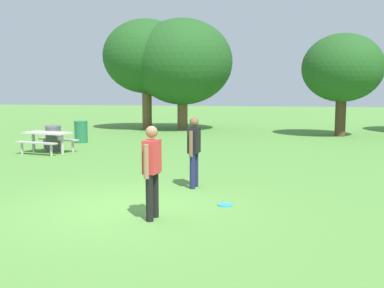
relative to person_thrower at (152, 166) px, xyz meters
name	(u,v)px	position (x,y,z in m)	size (l,w,h in m)	color
ground_plane	(126,208)	(-0.73, 0.59, -0.94)	(120.00, 120.00, 0.00)	#568E3D
person_thrower	(152,166)	(0.00, 0.00, 0.00)	(0.24, 0.61, 1.64)	black
person_catcher	(194,148)	(0.18, 2.64, 0.00)	(0.24, 0.61, 1.64)	#1E234C
frisbee	(225,205)	(1.11, 1.19, -0.93)	(0.29, 0.29, 0.03)	#2D9EDB
picnic_table_near	(47,138)	(-6.23, 7.12, -0.38)	(1.94, 1.72, 0.77)	beige
trash_can_beside_table	(53,138)	(-6.34, 7.71, -0.46)	(0.59, 0.59, 0.96)	#515156
trash_can_further_along	(81,132)	(-6.56, 10.42, -0.46)	(0.59, 0.59, 0.96)	#237047
tree_tall_left	(146,57)	(-5.95, 17.76, 3.31)	(5.07, 5.07, 6.43)	brown
tree_broad_center	(182,62)	(-3.77, 17.74, 2.97)	(5.79, 5.79, 6.39)	brown
tree_far_right	(342,68)	(4.83, 15.82, 2.43)	(3.95, 3.95, 5.07)	#4C3823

